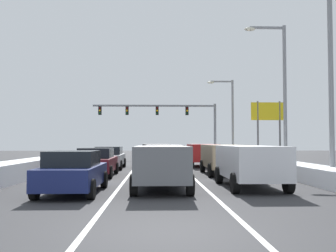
# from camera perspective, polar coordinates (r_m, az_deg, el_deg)

# --- Properties ---
(ground_plane) EXTENTS (120.00, 120.00, 0.00)m
(ground_plane) POSITION_cam_1_polar(r_m,az_deg,el_deg) (22.00, -1.27, -7.16)
(ground_plane) COLOR #333335
(lane_stripe_between_right_lane_and_center_lane) EXTENTS (0.14, 39.16, 0.01)m
(lane_stripe_between_right_lane_and_center_lane) POSITION_cam_1_polar(r_m,az_deg,el_deg) (25.63, 2.46, -6.48)
(lane_stripe_between_right_lane_and_center_lane) COLOR silver
(lane_stripe_between_right_lane_and_center_lane) RESTS_ON ground
(lane_stripe_between_center_lane_and_left_lane) EXTENTS (0.14, 39.16, 0.01)m
(lane_stripe_between_center_lane_and_left_lane) POSITION_cam_1_polar(r_m,az_deg,el_deg) (25.59, -5.21, -6.48)
(lane_stripe_between_center_lane_and_left_lane) COLOR silver
(lane_stripe_between_center_lane_and_left_lane) RESTS_ON ground
(snow_bank_right_shoulder) EXTENTS (1.57, 39.16, 0.74)m
(snow_bank_right_shoulder) POSITION_cam_1_polar(r_m,az_deg,el_deg) (26.54, 13.99, -5.48)
(snow_bank_right_shoulder) COLOR white
(snow_bank_right_shoulder) RESTS_ON ground
(snow_bank_left_shoulder) EXTENTS (1.55, 39.16, 0.88)m
(snow_bank_left_shoulder) POSITION_cam_1_polar(r_m,az_deg,el_deg) (26.39, -16.82, -5.32)
(snow_bank_left_shoulder) COLOR white
(snow_bank_left_shoulder) RESTS_ON ground
(suv_white_right_lane_nearest) EXTENTS (2.16, 4.90, 1.67)m
(suv_white_right_lane_nearest) POSITION_cam_1_polar(r_m,az_deg,el_deg) (15.65, 12.09, -5.31)
(suv_white_right_lane_nearest) COLOR silver
(suv_white_right_lane_nearest) RESTS_ON ground
(suv_tan_right_lane_second) EXTENTS (2.16, 4.90, 1.67)m
(suv_tan_right_lane_second) POSITION_cam_1_polar(r_m,az_deg,el_deg) (21.74, 8.23, -4.51)
(suv_tan_right_lane_second) COLOR #937F60
(suv_tan_right_lane_second) RESTS_ON ground
(suv_red_right_lane_third) EXTENTS (2.16, 4.90, 1.67)m
(suv_red_right_lane_third) POSITION_cam_1_polar(r_m,az_deg,el_deg) (28.97, 5.15, -4.00)
(suv_red_right_lane_third) COLOR maroon
(suv_red_right_lane_third) RESTS_ON ground
(suv_gray_center_lane_nearest) EXTENTS (2.16, 4.90, 1.67)m
(suv_gray_center_lane_nearest) POSITION_cam_1_polar(r_m,az_deg,el_deg) (14.69, -1.02, -5.56)
(suv_gray_center_lane_nearest) COLOR slate
(suv_gray_center_lane_nearest) RESTS_ON ground
(suv_charcoal_center_lane_second) EXTENTS (2.16, 4.90, 1.67)m
(suv_charcoal_center_lane_second) POSITION_cam_1_polar(r_m,az_deg,el_deg) (21.21, -0.65, -4.59)
(suv_charcoal_center_lane_second) COLOR #38383D
(suv_charcoal_center_lane_second) RESTS_ON ground
(suv_black_center_lane_third) EXTENTS (2.16, 4.90, 1.67)m
(suv_black_center_lane_third) POSITION_cam_1_polar(r_m,az_deg,el_deg) (28.49, -1.72, -4.04)
(suv_black_center_lane_third) COLOR black
(suv_black_center_lane_third) RESTS_ON ground
(sedan_navy_left_lane_nearest) EXTENTS (2.00, 4.50, 1.51)m
(sedan_navy_left_lane_nearest) POSITION_cam_1_polar(r_m,az_deg,el_deg) (14.10, -13.93, -6.65)
(sedan_navy_left_lane_nearest) COLOR navy
(sedan_navy_left_lane_nearest) RESTS_ON ground
(sedan_maroon_left_lane_second) EXTENTS (2.00, 4.50, 1.51)m
(sedan_maroon_left_lane_second) POSITION_cam_1_polar(r_m,az_deg,el_deg) (20.90, -10.59, -5.28)
(sedan_maroon_left_lane_second) COLOR maroon
(sedan_maroon_left_lane_second) RESTS_ON ground
(sedan_silver_left_lane_third) EXTENTS (2.00, 4.50, 1.51)m
(sedan_silver_left_lane_third) POSITION_cam_1_polar(r_m,az_deg,el_deg) (26.57, -8.73, -4.67)
(sedan_silver_left_lane_third) COLOR #B7BABF
(sedan_silver_left_lane_third) RESTS_ON ground
(traffic_light_gantry) EXTENTS (14.00, 0.47, 6.20)m
(traffic_light_gantry) POSITION_cam_1_polar(r_m,az_deg,el_deg) (43.40, 0.10, 1.63)
(traffic_light_gantry) COLOR slate
(traffic_light_gantry) RESTS_ON ground
(street_lamp_right_near) EXTENTS (2.66, 0.36, 8.93)m
(street_lamp_right_near) POSITION_cam_1_polar(r_m,az_deg,el_deg) (18.52, 22.11, 8.55)
(street_lamp_right_near) COLOR gray
(street_lamp_right_near) RESTS_ON ground
(street_lamp_right_mid) EXTENTS (2.66, 0.36, 9.22)m
(street_lamp_right_mid) POSITION_cam_1_polar(r_m,az_deg,el_deg) (25.24, 16.30, 5.92)
(street_lamp_right_mid) COLOR gray
(street_lamp_right_mid) RESTS_ON ground
(street_lamp_right_far) EXTENTS (2.66, 0.36, 8.06)m
(street_lamp_right_far) POSITION_cam_1_polar(r_m,az_deg,el_deg) (38.78, 9.08, 2.06)
(street_lamp_right_far) COLOR gray
(street_lamp_right_far) RESTS_ON ground
(roadside_sign_right) EXTENTS (3.20, 0.16, 5.50)m
(roadside_sign_right) POSITION_cam_1_polar(r_m,az_deg,el_deg) (35.58, 14.78, 1.20)
(roadside_sign_right) COLOR #59595B
(roadside_sign_right) RESTS_ON ground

